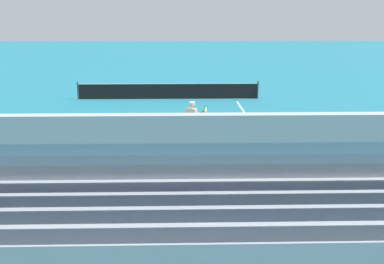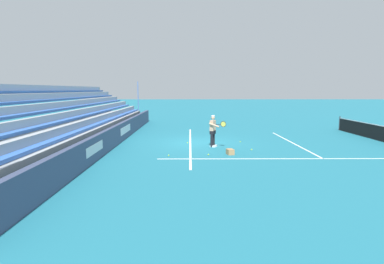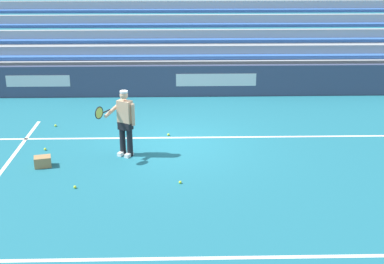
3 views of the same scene
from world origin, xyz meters
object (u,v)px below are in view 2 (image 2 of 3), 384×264
Objects in this scene: tennis_player at (213,131)px; tennis_ball_far_right at (187,143)px; tennis_ball_by_box at (240,142)px; ball_box_cardboard at (230,152)px; tennis_ball_near_player at (169,155)px; tennis_ball_stray_back at (208,155)px; tennis_ball_on_baseline at (252,150)px.

tennis_player is 1.97m from tennis_ball_far_right.
tennis_player is at bearing 52.73° from tennis_ball_far_right.
tennis_player is 2.38m from tennis_ball_by_box.
tennis_ball_near_player is (0.33, -2.94, -0.10)m from ball_box_cardboard.
tennis_ball_near_player is (3.69, -3.99, 0.00)m from tennis_ball_by_box.
tennis_ball_far_right is at bearing -127.27° from tennis_player.
tennis_ball_far_right and tennis_ball_stray_back have the same top height.
tennis_player is at bearing -161.01° from ball_box_cardboard.
tennis_ball_on_baseline and tennis_ball_stray_back have the same top height.
tennis_player is 4.29× the size of ball_box_cardboard.
ball_box_cardboard reaches higher than tennis_ball_by_box.
tennis_ball_by_box is (-3.36, 1.05, -0.10)m from ball_box_cardboard.
tennis_ball_far_right is 1.00× the size of tennis_ball_near_player.
tennis_player is at bearing 135.38° from tennis_ball_near_player.
tennis_ball_far_right is 3.39m from tennis_ball_stray_back.
tennis_player reaches higher than tennis_ball_on_baseline.
tennis_ball_far_right is (0.32, -3.14, 0.00)m from tennis_ball_by_box.
tennis_ball_on_baseline is 1.00× the size of tennis_ball_stray_back.
tennis_ball_by_box is 3.15m from tennis_ball_far_right.
tennis_ball_on_baseline is at bearing 58.55° from tennis_ball_far_right.
tennis_player is 25.98× the size of tennis_ball_far_right.
tennis_ball_by_box is 1.00× the size of tennis_ball_far_right.
tennis_ball_far_right is at bearing 165.76° from tennis_ball_near_player.
tennis_ball_stray_back is at bearing -79.60° from ball_box_cardboard.
tennis_ball_near_player is 1.88m from tennis_ball_stray_back.
tennis_ball_near_player and tennis_ball_stray_back have the same top height.
ball_box_cardboard is at bearing -51.06° from tennis_ball_on_baseline.
tennis_ball_by_box is 4.13m from tennis_ball_stray_back.
tennis_ball_near_player is at bearing -72.34° from tennis_ball_on_baseline.
tennis_ball_far_right is at bearing -84.18° from tennis_ball_by_box.
tennis_ball_on_baseline is at bearing 63.36° from tennis_player.
tennis_ball_on_baseline and tennis_ball_far_right have the same top height.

